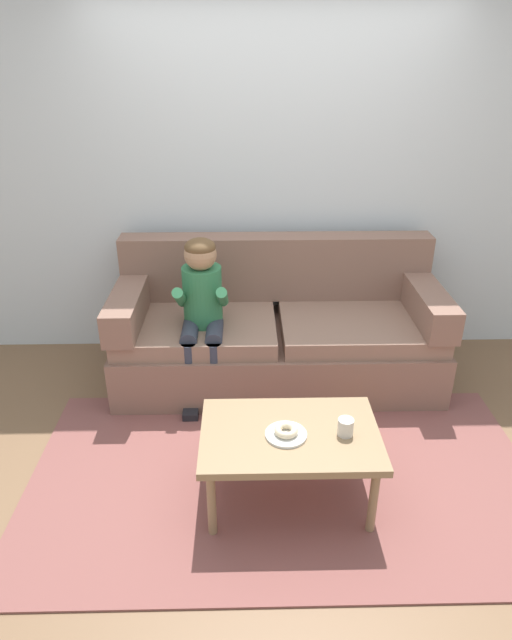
{
  "coord_description": "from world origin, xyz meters",
  "views": [
    {
      "loc": [
        -0.21,
        -2.63,
        2.18
      ],
      "look_at": [
        -0.14,
        0.45,
        0.65
      ],
      "focal_mm": 30.97,
      "sensor_mm": 36.0,
      "label": 1
    }
  ],
  "objects_px": {
    "person_child": "(202,305)",
    "donut": "(286,430)",
    "coffee_table": "(290,439)",
    "couch": "(277,333)",
    "mug": "(346,427)",
    "toy_controller": "(362,437)"
  },
  "relations": [
    {
      "from": "person_child",
      "to": "donut",
      "type": "xyz_separation_m",
      "value": [
        0.48,
        -1.07,
        -0.2
      ]
    },
    {
      "from": "coffee_table",
      "to": "donut",
      "type": "height_order",
      "value": "donut"
    },
    {
      "from": "coffee_table",
      "to": "person_child",
      "type": "xyz_separation_m",
      "value": [
        -0.5,
        1.04,
        0.28
      ]
    },
    {
      "from": "couch",
      "to": "coffee_table",
      "type": "relative_size",
      "value": 2.47
    },
    {
      "from": "donut",
      "to": "mug",
      "type": "bearing_deg",
      "value": 0.71
    },
    {
      "from": "couch",
      "to": "toy_controller",
      "type": "distance_m",
      "value": 0.97
    },
    {
      "from": "mug",
      "to": "toy_controller",
      "type": "bearing_deg",
      "value": 66.47
    },
    {
      "from": "coffee_table",
      "to": "donut",
      "type": "xyz_separation_m",
      "value": [
        -0.02,
        -0.03,
        0.08
      ]
    },
    {
      "from": "couch",
      "to": "donut",
      "type": "height_order",
      "value": "couch"
    },
    {
      "from": "coffee_table",
      "to": "mug",
      "type": "height_order",
      "value": "mug"
    },
    {
      "from": "coffee_table",
      "to": "toy_controller",
      "type": "height_order",
      "value": "coffee_table"
    },
    {
      "from": "couch",
      "to": "toy_controller",
      "type": "height_order",
      "value": "couch"
    },
    {
      "from": "couch",
      "to": "mug",
      "type": "height_order",
      "value": "couch"
    },
    {
      "from": "donut",
      "to": "mug",
      "type": "xyz_separation_m",
      "value": [
        0.3,
        0.0,
        0.01
      ]
    },
    {
      "from": "donut",
      "to": "person_child",
      "type": "bearing_deg",
      "value": 114.21
    },
    {
      "from": "person_child",
      "to": "mug",
      "type": "xyz_separation_m",
      "value": [
        0.78,
        -1.06,
        -0.19
      ]
    },
    {
      "from": "person_child",
      "to": "toy_controller",
      "type": "distance_m",
      "value": 1.31
    },
    {
      "from": "donut",
      "to": "mug",
      "type": "distance_m",
      "value": 0.3
    },
    {
      "from": "couch",
      "to": "mug",
      "type": "bearing_deg",
      "value": -78.14
    },
    {
      "from": "person_child",
      "to": "toy_controller",
      "type": "relative_size",
      "value": 4.87
    },
    {
      "from": "couch",
      "to": "person_child",
      "type": "xyz_separation_m",
      "value": [
        -0.51,
        -0.21,
        0.32
      ]
    },
    {
      "from": "person_child",
      "to": "toy_controller",
      "type": "bearing_deg",
      "value": -29.63
    }
  ]
}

